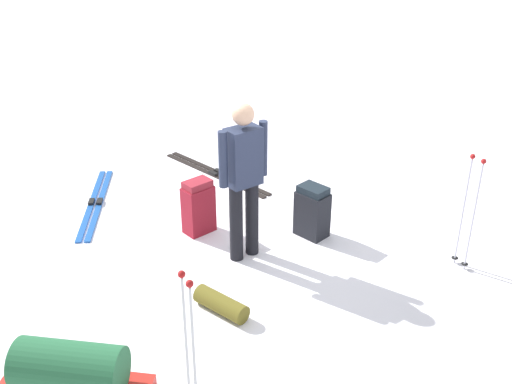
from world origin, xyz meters
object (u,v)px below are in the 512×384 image
(backpack_bright, at_px, (198,207))
(gear_sled, at_px, (71,374))
(ski_pair_near, at_px, (96,203))
(ski_poles_planted_near, at_px, (469,207))
(ski_pair_far, at_px, (216,174))
(sleeping_mat_rolled, at_px, (221,304))
(backpack_large_dark, at_px, (312,212))
(ski_poles_planted_far, at_px, (190,352))
(skier_standing, at_px, (244,175))

(backpack_bright, relative_size, gear_sled, 0.50)
(ski_pair_near, height_order, ski_poles_planted_near, ski_poles_planted_near)
(gear_sled, bearing_deg, backpack_bright, 149.53)
(ski_pair_far, relative_size, backpack_bright, 2.74)
(ski_pair_near, distance_m, ski_poles_planted_near, 4.39)
(ski_pair_far, distance_m, sleeping_mat_rolled, 3.02)
(ski_pair_far, xyz_separation_m, backpack_large_dark, (1.84, 0.76, 0.28))
(gear_sled, bearing_deg, ski_poles_planted_near, 103.47)
(ski_pair_far, relative_size, sleeping_mat_rolled, 3.18)
(ski_poles_planted_near, distance_m, ski_poles_planted_far, 3.35)
(ski_pair_far, bearing_deg, backpack_bright, -17.22)
(ski_pair_near, relative_size, sleeping_mat_rolled, 3.41)
(backpack_bright, bearing_deg, skier_standing, 32.33)
(backpack_bright, xyz_separation_m, ski_poles_planted_far, (2.84, -0.47, 0.45))
(ski_pair_near, height_order, gear_sled, gear_sled)
(ski_pair_near, distance_m, ski_pair_far, 1.69)
(sleeping_mat_rolled, bearing_deg, gear_sled, -59.96)
(ski_pair_far, xyz_separation_m, sleeping_mat_rolled, (2.98, -0.49, 0.08))
(backpack_bright, height_order, ski_poles_planted_near, ski_poles_planted_near)
(ski_poles_planted_far, bearing_deg, backpack_bright, 170.53)
(ski_poles_planted_near, height_order, sleeping_mat_rolled, ski_poles_planted_near)
(skier_standing, height_order, ski_pair_far, skier_standing)
(ski_pair_far, height_order, sleeping_mat_rolled, sleeping_mat_rolled)
(skier_standing, xyz_separation_m, backpack_large_dark, (-0.24, 0.83, -0.66))
(backpack_large_dark, relative_size, gear_sled, 0.48)
(ski_pair_far, bearing_deg, gear_sled, -25.58)
(sleeping_mat_rolled, bearing_deg, backpack_bright, 178.81)
(ski_pair_near, xyz_separation_m, backpack_large_dark, (1.34, 2.37, 0.28))
(backpack_large_dark, height_order, ski_poles_planted_near, ski_poles_planted_near)
(ski_pair_far, distance_m, backpack_bright, 1.57)
(ski_pair_near, xyz_separation_m, backpack_bright, (0.97, 1.16, 0.30))
(ski_pair_far, height_order, backpack_large_dark, backpack_large_dark)
(backpack_bright, bearing_deg, sleeping_mat_rolled, -1.19)
(ski_pair_near, relative_size, backpack_large_dark, 3.08)
(backpack_large_dark, bearing_deg, ski_pair_near, -119.49)
(skier_standing, bearing_deg, ski_poles_planted_far, -21.22)
(ski_pair_near, bearing_deg, skier_standing, 44.32)
(ski_pair_near, xyz_separation_m, ski_poles_planted_near, (2.31, 3.67, 0.68))
(ski_pair_far, relative_size, backpack_large_dark, 2.88)
(ski_pair_far, distance_m, ski_poles_planted_near, 3.55)
(ski_poles_planted_far, bearing_deg, sleeping_mat_rolled, 161.60)
(ski_pair_near, height_order, backpack_bright, backpack_bright)
(ski_pair_far, relative_size, ski_poles_planted_far, 1.27)
(skier_standing, xyz_separation_m, ski_pair_near, (-1.58, -1.55, -0.94))
(backpack_bright, distance_m, sleeping_mat_rolled, 1.53)
(ski_poles_planted_far, bearing_deg, ski_poles_planted_near, 116.62)
(skier_standing, relative_size, ski_pair_far, 0.97)
(skier_standing, xyz_separation_m, ski_poles_planted_far, (2.22, -0.86, -0.20))
(skier_standing, relative_size, sleeping_mat_rolled, 3.09)
(backpack_bright, bearing_deg, gear_sled, -30.47)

